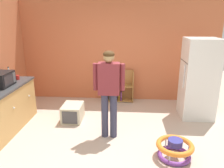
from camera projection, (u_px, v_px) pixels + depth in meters
name	position (u px, v px, depth m)	size (l,w,h in m)	color
ground_plane	(113.00, 143.00, 4.01)	(12.00, 12.00, 0.00)	#C9B09E
back_wall	(119.00, 51.00, 5.84)	(5.20, 0.06, 2.70)	#CA6942
refrigerator	(199.00, 79.00, 4.87)	(0.73, 0.68, 1.78)	white
bookshelf	(117.00, 88.00, 5.95)	(0.80, 0.28, 0.85)	#B17E40
standing_person	(109.00, 87.00, 3.95)	(0.57, 0.22, 1.65)	#393A53
baby_walker	(175.00, 149.00, 3.55)	(0.60, 0.60, 0.32)	purple
pet_carrier	(73.00, 112.00, 4.86)	(0.42, 0.55, 0.36)	beige
microwave	(1.00, 79.00, 4.27)	(0.37, 0.48, 0.28)	black
banana_bunch	(5.00, 79.00, 4.69)	(0.12, 0.16, 0.04)	yellow
clear_bottle	(9.00, 73.00, 4.90)	(0.07, 0.07, 0.25)	silver
red_cup	(18.00, 77.00, 4.76)	(0.08, 0.08, 0.10)	red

